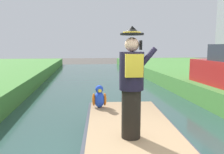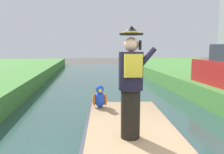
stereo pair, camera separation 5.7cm
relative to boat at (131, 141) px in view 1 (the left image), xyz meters
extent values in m
cube|color=#333842|center=(0.00, 0.00, -0.02)|extent=(2.11, 4.32, 0.56)
cube|color=#997A56|center=(0.00, 0.00, 0.28)|extent=(1.94, 3.98, 0.05)
cylinder|color=black|center=(-0.12, -0.54, 0.72)|extent=(0.32, 0.32, 0.82)
cylinder|color=black|center=(-0.12, -0.54, 1.44)|extent=(0.40, 0.40, 0.62)
cube|color=gold|center=(-0.12, -0.73, 1.54)|extent=(0.28, 0.06, 0.36)
sphere|color=#DBA884|center=(-0.12, -0.54, 1.86)|extent=(0.23, 0.23, 0.23)
cylinder|color=black|center=(-0.12, -0.54, 2.03)|extent=(0.38, 0.38, 0.03)
cone|color=black|center=(-0.12, -0.54, 2.10)|extent=(0.26, 0.26, 0.12)
cylinder|color=gold|center=(-0.12, -0.54, 2.05)|extent=(0.29, 0.29, 0.02)
cylinder|color=black|center=(0.10, -0.58, 1.62)|extent=(0.38, 0.09, 0.43)
cube|color=black|center=(0.01, -0.60, 1.85)|extent=(0.03, 0.08, 0.15)
ellipsoid|color=blue|center=(-0.51, 1.44, 0.51)|extent=(0.26, 0.32, 0.40)
sphere|color=blue|center=(-0.51, 1.40, 0.78)|extent=(0.20, 0.20, 0.20)
cone|color=yellow|center=(-0.51, 1.30, 0.77)|extent=(0.09, 0.09, 0.09)
ellipsoid|color=orange|center=(-0.65, 1.44, 0.51)|extent=(0.08, 0.20, 0.32)
ellipsoid|color=orange|center=(-0.37, 1.44, 0.51)|extent=(0.08, 0.20, 0.32)
camera|label=1|loc=(-0.91, -4.17, 1.84)|focal=36.74mm
camera|label=2|loc=(-0.86, -4.18, 1.84)|focal=36.74mm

